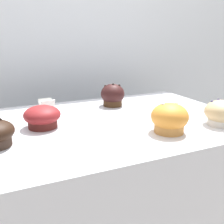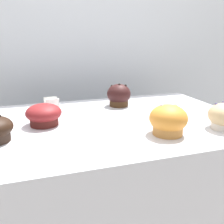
% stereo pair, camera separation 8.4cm
% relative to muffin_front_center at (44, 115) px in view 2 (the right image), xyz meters
% --- Properties ---
extents(wall_back, '(3.20, 0.10, 1.80)m').
position_rel_muffin_front_center_xyz_m(wall_back, '(0.19, 0.58, -0.08)').
color(wall_back, silver).
rests_on(wall_back, ground).
extents(muffin_front_center, '(0.12, 0.12, 0.07)m').
position_rel_muffin_front_center_xyz_m(muffin_front_center, '(0.00, 0.00, 0.00)').
color(muffin_front_center, '#501C18').
rests_on(muffin_front_center, display_counter).
extents(muffin_back_left, '(0.10, 0.10, 0.10)m').
position_rel_muffin_front_center_xyz_m(muffin_back_left, '(0.31, 0.15, 0.01)').
color(muffin_back_left, '#422916').
rests_on(muffin_back_left, display_counter).
extents(muffin_front_left, '(0.11, 0.11, 0.09)m').
position_rel_muffin_front_center_xyz_m(muffin_front_left, '(0.34, -0.20, 0.01)').
color(muffin_front_left, '#CB853F').
rests_on(muffin_front_left, display_counter).
extents(price_card, '(0.05, 0.05, 0.06)m').
position_rel_muffin_front_center_xyz_m(price_card, '(0.04, 0.13, -0.00)').
color(price_card, white).
rests_on(price_card, display_counter).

